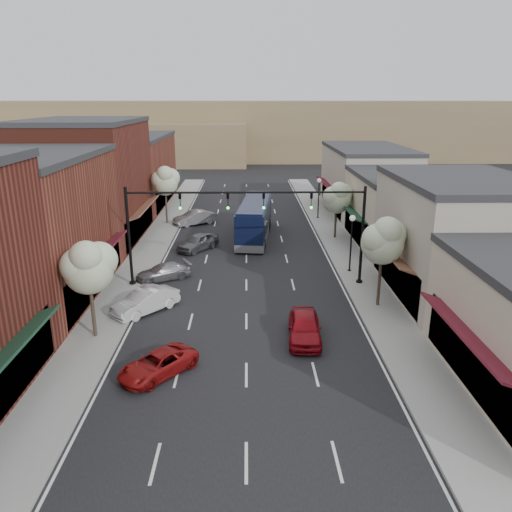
{
  "coord_description": "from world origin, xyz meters",
  "views": [
    {
      "loc": [
        0.08,
        -24.97,
        12.61
      ],
      "look_at": [
        0.68,
        7.82,
        2.2
      ],
      "focal_mm": 35.0,
      "sensor_mm": 36.0,
      "label": 1
    }
  ],
  "objects_px": {
    "lamp_post_far": "(319,192)",
    "parked_car_c": "(163,272)",
    "tree_right_far": "(337,197)",
    "coach_bus": "(255,219)",
    "signal_mast_right": "(328,221)",
    "lamp_post_near": "(352,234)",
    "parked_car_b": "(145,301)",
    "signal_mast_left": "(163,222)",
    "parked_car_a": "(158,364)",
    "tree_left_near": "(89,266)",
    "tree_right_near": "(384,239)",
    "parked_car_d": "(198,242)",
    "parked_car_e": "(195,218)",
    "red_hatchback": "(304,327)",
    "tree_left_far": "(165,180)"
  },
  "relations": [
    {
      "from": "signal_mast_left",
      "to": "parked_car_a",
      "type": "height_order",
      "value": "signal_mast_left"
    },
    {
      "from": "parked_car_c",
      "to": "parked_car_d",
      "type": "distance_m",
      "value": 7.58
    },
    {
      "from": "parked_car_a",
      "to": "parked_car_c",
      "type": "bearing_deg",
      "value": 139.12
    },
    {
      "from": "lamp_post_far",
      "to": "parked_car_c",
      "type": "relative_size",
      "value": 1.11
    },
    {
      "from": "tree_right_far",
      "to": "lamp_post_far",
      "type": "xyz_separation_m",
      "value": [
        -0.55,
        8.06,
        -0.99
      ]
    },
    {
      "from": "signal_mast_left",
      "to": "parked_car_b",
      "type": "relative_size",
      "value": 1.89
    },
    {
      "from": "signal_mast_right",
      "to": "parked_car_d",
      "type": "bearing_deg",
      "value": 138.78
    },
    {
      "from": "tree_right_near",
      "to": "lamp_post_far",
      "type": "distance_m",
      "value": 24.11
    },
    {
      "from": "signal_mast_right",
      "to": "tree_right_far",
      "type": "xyz_separation_m",
      "value": [
        2.73,
        11.95,
        -0.63
      ]
    },
    {
      "from": "coach_bus",
      "to": "tree_right_far",
      "type": "bearing_deg",
      "value": 1.14
    },
    {
      "from": "parked_car_a",
      "to": "parked_car_d",
      "type": "relative_size",
      "value": 0.94
    },
    {
      "from": "tree_left_near",
      "to": "parked_car_a",
      "type": "bearing_deg",
      "value": -43.54
    },
    {
      "from": "tree_right_near",
      "to": "tree_right_far",
      "type": "bearing_deg",
      "value": 90.0
    },
    {
      "from": "signal_mast_left",
      "to": "lamp_post_far",
      "type": "xyz_separation_m",
      "value": [
        13.42,
        20.0,
        -1.62
      ]
    },
    {
      "from": "signal_mast_right",
      "to": "parked_car_a",
      "type": "xyz_separation_m",
      "value": [
        -9.82,
        -11.91,
        -4.07
      ]
    },
    {
      "from": "parked_car_a",
      "to": "signal_mast_left",
      "type": "bearing_deg",
      "value": 138.01
    },
    {
      "from": "signal_mast_right",
      "to": "tree_left_near",
      "type": "height_order",
      "value": "signal_mast_right"
    },
    {
      "from": "parked_car_b",
      "to": "lamp_post_near",
      "type": "bearing_deg",
      "value": 68.42
    },
    {
      "from": "lamp_post_near",
      "to": "parked_car_c",
      "type": "height_order",
      "value": "lamp_post_near"
    },
    {
      "from": "tree_left_far",
      "to": "parked_car_c",
      "type": "height_order",
      "value": "tree_left_far"
    },
    {
      "from": "lamp_post_near",
      "to": "parked_car_b",
      "type": "height_order",
      "value": "lamp_post_near"
    },
    {
      "from": "coach_bus",
      "to": "parked_car_d",
      "type": "relative_size",
      "value": 2.72
    },
    {
      "from": "parked_car_b",
      "to": "parked_car_c",
      "type": "relative_size",
      "value": 1.09
    },
    {
      "from": "tree_left_far",
      "to": "coach_bus",
      "type": "xyz_separation_m",
      "value": [
        9.05,
        -5.36,
        -2.79
      ]
    },
    {
      "from": "parked_car_a",
      "to": "parked_car_b",
      "type": "relative_size",
      "value": 0.92
    },
    {
      "from": "signal_mast_right",
      "to": "tree_right_near",
      "type": "distance_m",
      "value": 4.89
    },
    {
      "from": "tree_left_near",
      "to": "tree_right_near",
      "type": "bearing_deg",
      "value": 13.55
    },
    {
      "from": "tree_right_far",
      "to": "parked_car_c",
      "type": "distance_m",
      "value": 18.24
    },
    {
      "from": "tree_right_near",
      "to": "tree_right_far",
      "type": "height_order",
      "value": "tree_right_near"
    },
    {
      "from": "signal_mast_left",
      "to": "parked_car_c",
      "type": "xyz_separation_m",
      "value": [
        -0.41,
        1.25,
        -4.04
      ]
    },
    {
      "from": "signal_mast_right",
      "to": "parked_car_e",
      "type": "xyz_separation_m",
      "value": [
        -11.0,
        17.72,
        -3.88
      ]
    },
    {
      "from": "signal_mast_right",
      "to": "lamp_post_near",
      "type": "height_order",
      "value": "signal_mast_right"
    },
    {
      "from": "signal_mast_right",
      "to": "parked_car_e",
      "type": "bearing_deg",
      "value": 121.83
    },
    {
      "from": "signal_mast_right",
      "to": "tree_left_far",
      "type": "distance_m",
      "value": 22.68
    },
    {
      "from": "tree_left_far",
      "to": "parked_car_d",
      "type": "relative_size",
      "value": 1.44
    },
    {
      "from": "parked_car_a",
      "to": "parked_car_d",
      "type": "bearing_deg",
      "value": 131.21
    },
    {
      "from": "tree_left_near",
      "to": "red_hatchback",
      "type": "xyz_separation_m",
      "value": [
        11.42,
        -0.33,
        -3.48
      ]
    },
    {
      "from": "tree_right_near",
      "to": "parked_car_d",
      "type": "relative_size",
      "value": 1.4
    },
    {
      "from": "signal_mast_left",
      "to": "coach_bus",
      "type": "bearing_deg",
      "value": 62.96
    },
    {
      "from": "red_hatchback",
      "to": "parked_car_a",
      "type": "distance_m",
      "value": 8.17
    },
    {
      "from": "signal_mast_right",
      "to": "signal_mast_left",
      "type": "relative_size",
      "value": 1.0
    },
    {
      "from": "coach_bus",
      "to": "signal_mast_right",
      "type": "bearing_deg",
      "value": -63.08
    },
    {
      "from": "parked_car_b",
      "to": "coach_bus",
      "type": "bearing_deg",
      "value": 109.48
    },
    {
      "from": "lamp_post_near",
      "to": "parked_car_c",
      "type": "distance_m",
      "value": 14.1
    },
    {
      "from": "tree_right_far",
      "to": "parked_car_b",
      "type": "distance_m",
      "value": 22.23
    },
    {
      "from": "signal_mast_right",
      "to": "parked_car_d",
      "type": "relative_size",
      "value": 1.93
    },
    {
      "from": "tree_left_near",
      "to": "red_hatchback",
      "type": "height_order",
      "value": "tree_left_near"
    },
    {
      "from": "lamp_post_far",
      "to": "parked_car_e",
      "type": "height_order",
      "value": "lamp_post_far"
    },
    {
      "from": "tree_left_near",
      "to": "parked_car_e",
      "type": "bearing_deg",
      "value": 83.63
    },
    {
      "from": "red_hatchback",
      "to": "parked_car_a",
      "type": "bearing_deg",
      "value": -150.18
    }
  ]
}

